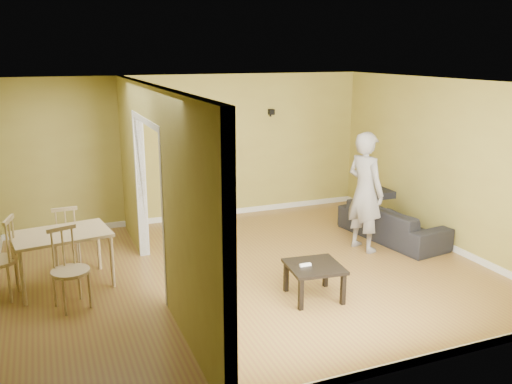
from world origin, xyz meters
TOP-DOWN VIEW (x-y plane):
  - room_shell at (0.00, 0.00)m, footprint 6.50×6.50m
  - partition at (-1.20, 0.00)m, footprint 0.22×5.50m
  - wall_speaker at (1.50, 2.69)m, footprint 0.10×0.10m
  - sofa at (2.70, 0.46)m, footprint 2.01×1.09m
  - person at (2.00, 0.24)m, footprint 0.91×0.78m
  - bookshelf at (0.11, 2.60)m, footprint 0.78×0.34m
  - paper_box_navy_a at (0.15, 2.56)m, footprint 0.39×0.25m
  - paper_box_teal at (0.05, 2.56)m, footprint 0.41×0.27m
  - paper_box_navy_b at (0.12, 2.56)m, footprint 0.44×0.28m
  - paper_box_navy_c at (0.08, 2.56)m, footprint 0.40×0.26m
  - coffee_table at (0.49, -1.01)m, footprint 0.65×0.65m
  - game_controller at (0.37, -1.00)m, footprint 0.15×0.04m
  - dining_table at (-2.37, 0.51)m, footprint 1.18×0.78m
  - chair_near at (-2.32, -0.17)m, footprint 0.57×0.57m
  - chair_far at (-2.30, 1.12)m, footprint 0.46×0.46m

SIDE VIEW (x-z plane):
  - sofa at x=2.70m, z-range 0.00..0.73m
  - coffee_table at x=0.49m, z-range 0.15..0.58m
  - game_controller at x=0.37m, z-range 0.43..0.46m
  - chair_far at x=-2.30m, z-range 0.00..0.95m
  - chair_near at x=-2.32m, z-range 0.00..0.98m
  - paper_box_navy_a at x=0.15m, z-range 0.39..0.59m
  - dining_table at x=-2.37m, z-range 0.29..1.02m
  - paper_box_teal at x=0.05m, z-range 0.76..0.97m
  - bookshelf at x=0.11m, z-range 0.00..1.86m
  - person at x=2.00m, z-range 0.00..2.16m
  - paper_box_navy_b at x=0.12m, z-range 1.12..1.34m
  - room_shell at x=0.00m, z-range -1.95..4.55m
  - partition at x=-1.20m, z-range 0.00..2.60m
  - paper_box_navy_c at x=0.08m, z-range 1.32..1.53m
  - wall_speaker at x=1.50m, z-range 1.85..1.95m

